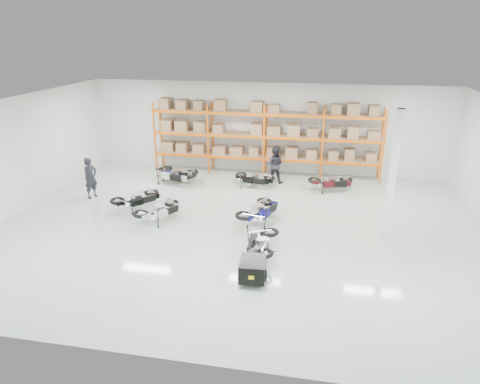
% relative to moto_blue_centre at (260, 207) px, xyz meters
% --- Properties ---
extents(room, '(18.00, 18.00, 18.00)m').
position_rel_moto_blue_centre_xyz_m(room, '(-0.60, -0.67, 1.66)').
color(room, '#ACC0AF').
rests_on(room, ground).
extents(pallet_rack, '(11.28, 0.98, 3.62)m').
position_rel_moto_blue_centre_xyz_m(pallet_rack, '(-0.60, 5.78, 1.67)').
color(pallet_rack, '#DC5A0B').
rests_on(pallet_rack, ground).
extents(structural_column, '(0.25, 0.25, 4.50)m').
position_rel_moto_blue_centre_xyz_m(structural_column, '(4.60, -0.17, 1.66)').
color(structural_column, white).
rests_on(structural_column, ground).
extents(moto_blue_centre, '(1.58, 2.14, 1.25)m').
position_rel_moto_blue_centre_xyz_m(moto_blue_centre, '(0.00, 0.00, 0.00)').
color(moto_blue_centre, '#080951').
rests_on(moto_blue_centre, ground).
extents(moto_silver_left, '(1.66, 1.96, 1.14)m').
position_rel_moto_blue_centre_xyz_m(moto_silver_left, '(-3.77, -0.61, -0.05)').
color(moto_silver_left, silver).
rests_on(moto_silver_left, ground).
extents(moto_black_far_left, '(1.85, 1.99, 1.18)m').
position_rel_moto_blue_centre_xyz_m(moto_black_far_left, '(-5.10, 0.34, -0.03)').
color(moto_black_far_left, black).
rests_on(moto_black_far_left, ground).
extents(moto_touring_right, '(0.90, 1.79, 1.16)m').
position_rel_moto_blue_centre_xyz_m(moto_touring_right, '(0.38, -2.54, -0.04)').
color(moto_touring_right, black).
rests_on(moto_touring_right, ground).
extents(trailer, '(0.83, 1.59, 0.66)m').
position_rel_moto_blue_centre_xyz_m(trailer, '(0.38, -4.14, -0.20)').
color(trailer, black).
rests_on(trailer, ground).
extents(moto_back_a, '(1.92, 1.26, 1.14)m').
position_rel_moto_blue_centre_xyz_m(moto_back_a, '(-4.65, 4.00, -0.05)').
color(moto_back_a, navy).
rests_on(moto_back_a, ground).
extents(moto_back_b, '(2.13, 1.56, 1.24)m').
position_rel_moto_blue_centre_xyz_m(moto_back_b, '(-4.67, 3.55, -0.00)').
color(moto_back_b, silver).
rests_on(moto_back_b, ground).
extents(moto_back_c, '(1.79, 1.08, 1.09)m').
position_rel_moto_blue_centre_xyz_m(moto_back_c, '(-0.85, 3.83, -0.07)').
color(moto_back_c, black).
rests_on(moto_back_c, ground).
extents(moto_back_d, '(1.91, 1.26, 1.14)m').
position_rel_moto_blue_centre_xyz_m(moto_back_d, '(2.71, 3.94, -0.05)').
color(moto_back_d, '#450D13').
rests_on(moto_back_d, ground).
extents(person_left, '(0.64, 0.76, 1.79)m').
position_rel_moto_blue_centre_xyz_m(person_left, '(-7.57, 1.16, 0.31)').
color(person_left, black).
rests_on(person_left, ground).
extents(person_back, '(0.91, 0.73, 1.79)m').
position_rel_moto_blue_centre_xyz_m(person_back, '(0.03, 4.58, 0.31)').
color(person_back, black).
rests_on(person_back, ground).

